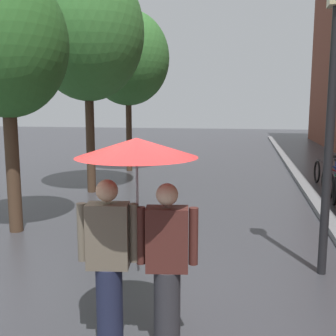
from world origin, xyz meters
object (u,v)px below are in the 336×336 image
object	(u,v)px
street_tree_2	(128,59)
couple_under_umbrella	(137,210)
parked_bicycle_8	(334,171)
street_tree_1	(87,32)
street_tree_0	(6,44)
street_lamp_post	(331,108)

from	to	relation	value
street_tree_2	couple_under_umbrella	xyz separation A→B (m)	(3.30, -10.69, -2.68)
parked_bicycle_8	street_tree_1	bearing A→B (deg)	-158.71
street_tree_0	couple_under_umbrella	bearing A→B (deg)	-43.84
street_tree_1	street_tree_2	size ratio (longest dim) A/B	1.07
street_tree_0	street_tree_1	bearing A→B (deg)	89.01
parked_bicycle_8	couple_under_umbrella	xyz separation A→B (m)	(-3.69, -9.56, 1.03)
street_tree_0	street_tree_1	distance (m)	3.77
street_tree_0	street_lamp_post	size ratio (longest dim) A/B	1.22
street_tree_0	street_lamp_post	distance (m)	5.62
street_tree_0	parked_bicycle_8	bearing A→B (deg)	42.33
street_tree_2	couple_under_umbrella	world-z (taller)	street_tree_2
street_tree_2	street_lamp_post	xyz separation A→B (m)	(5.40, -8.45, -1.73)
street_tree_1	street_tree_2	distance (m)	3.84
street_tree_1	street_tree_0	bearing A→B (deg)	-90.99
parked_bicycle_8	couple_under_umbrella	size ratio (longest dim) A/B	0.53
street_lamp_post	parked_bicycle_8	bearing A→B (deg)	77.77
parked_bicycle_8	street_tree_0	bearing A→B (deg)	-137.67
street_tree_0	parked_bicycle_8	distance (m)	9.97
street_tree_1	couple_under_umbrella	world-z (taller)	street_tree_1
parked_bicycle_8	street_lamp_post	xyz separation A→B (m)	(-1.59, -7.32, 1.97)
couple_under_umbrella	street_lamp_post	xyz separation A→B (m)	(2.11, 2.24, 0.95)
street_tree_1	street_tree_2	bearing A→B (deg)	90.68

